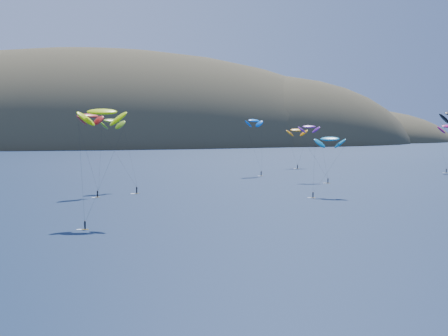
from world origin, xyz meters
TOP-DOWN VIEW (x-y plane):
  - ground at (0.00, 0.00)m, footprint 2800.00×2800.00m
  - island at (39.40, 562.36)m, footprint 730.00×300.00m
  - kitesurfer_2 at (-21.64, 64.29)m, footprint 9.69×12.52m
  - kitesurfer_3 at (-13.80, 123.56)m, footprint 10.79×15.61m
  - kitesurfer_4 at (43.65, 164.29)m, footprint 9.05×9.14m
  - kitesurfer_5 at (41.61, 93.78)m, footprint 11.93×9.32m
  - kitesurfer_6 at (53.67, 135.35)m, footprint 7.65×12.88m
  - kitesurfer_9 at (-20.68, 113.60)m, footprint 9.09×12.41m
  - kitesurfer_11 at (75.37, 198.37)m, footprint 9.77×11.46m

SIDE VIEW (x-z plane):
  - island at x=39.40m, z-range -115.74..94.26m
  - ground at x=0.00m, z-range 0.00..0.00m
  - kitesurfer_5 at x=41.61m, z-range 6.52..24.10m
  - kitesurfer_11 at x=75.37m, z-range 7.06..26.38m
  - kitesurfer_6 at x=53.67m, z-range 8.21..28.66m
  - kitesurfer_3 at x=-13.80m, z-range 8.97..31.64m
  - kitesurfer_4 at x=43.65m, z-range 9.17..32.18m
  - kitesurfer_9 at x=-20.68m, z-range 9.61..33.60m
  - kitesurfer_2 at x=-21.64m, z-range 9.57..33.85m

